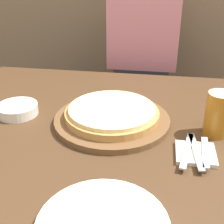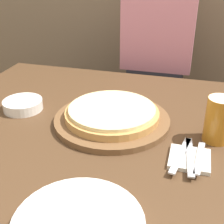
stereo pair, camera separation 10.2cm
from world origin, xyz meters
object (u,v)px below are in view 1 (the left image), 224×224
side_bowl (18,109)px  fork (187,150)px  spoon (205,152)px  pizza_on_board (112,116)px  dinner_knife (196,151)px  diner_person (141,79)px  beer_glass (219,112)px

side_bowl → fork: size_ratio=0.77×
spoon → pizza_on_board: bearing=152.5°
fork → dinner_knife: bearing=0.0°
spoon → diner_person: diner_person is taller
pizza_on_board → fork: 0.28m
diner_person → beer_glass: bearing=-68.3°
pizza_on_board → diner_person: diner_person is taller
dinner_knife → diner_person: diner_person is taller
beer_glass → side_bowl: (-0.67, 0.03, -0.06)m
pizza_on_board → diner_person: size_ratio=0.28×
pizza_on_board → beer_glass: size_ratio=2.76×
diner_person → side_bowl: bearing=-120.2°
beer_glass → fork: 0.17m
spoon → diner_person: (-0.23, 0.83, -0.12)m
pizza_on_board → side_bowl: (-0.34, 0.01, -0.01)m
pizza_on_board → diner_person: 0.69m
dinner_knife → pizza_on_board: bearing=150.3°
dinner_knife → diner_person: (-0.21, 0.83, -0.12)m
beer_glass → pizza_on_board: bearing=176.6°
diner_person → spoon: bearing=-74.3°
fork → spoon: (0.05, -0.00, 0.00)m
side_bowl → spoon: bearing=-14.3°
pizza_on_board → side_bowl: size_ratio=2.73×
pizza_on_board → beer_glass: 0.33m
beer_glass → fork: size_ratio=0.77×
pizza_on_board → dinner_knife: pizza_on_board is taller
side_bowl → dinner_knife: 0.62m
fork → diner_person: (-0.18, 0.83, -0.12)m
fork → dinner_knife: 0.02m
pizza_on_board → spoon: pizza_on_board is taller
dinner_knife → spoon: (0.03, -0.00, 0.00)m
beer_glass → dinner_knife: bearing=-118.2°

